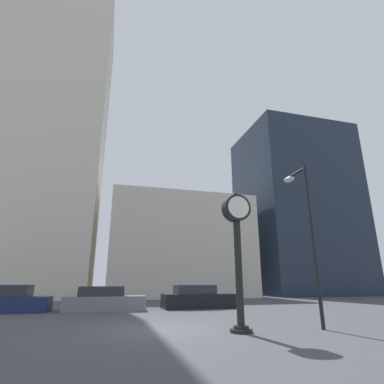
% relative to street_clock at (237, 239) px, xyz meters
% --- Properties ---
extents(ground_plane, '(200.00, 200.00, 0.00)m').
position_rel_street_clock_xyz_m(ground_plane, '(-2.38, 1.45, -3.16)').
color(ground_plane, '#424247').
extents(building_tall_tower, '(11.81, 12.00, 35.83)m').
position_rel_street_clock_xyz_m(building_tall_tower, '(-12.12, 25.45, 14.76)').
color(building_tall_tower, beige).
rests_on(building_tall_tower, ground_plane).
extents(building_storefront_row, '(15.81, 12.00, 11.06)m').
position_rel_street_clock_xyz_m(building_storefront_row, '(3.29, 25.45, 2.37)').
color(building_storefront_row, beige).
rests_on(building_storefront_row, ground_plane).
extents(building_glass_modern, '(13.89, 12.00, 22.64)m').
position_rel_street_clock_xyz_m(building_glass_modern, '(20.45, 25.45, 8.16)').
color(building_glass_modern, '#1E2838').
rests_on(building_glass_modern, ground_plane).
extents(street_clock, '(1.01, 0.78, 4.95)m').
position_rel_street_clock_xyz_m(street_clock, '(0.00, 0.00, 0.00)').
color(street_clock, black).
rests_on(street_clock, ground_plane).
extents(car_navy, '(4.08, 1.85, 1.47)m').
position_rel_street_clock_xyz_m(car_navy, '(-9.66, 9.61, -2.55)').
color(car_navy, '#19234C').
rests_on(car_navy, ground_plane).
extents(car_grey, '(4.75, 2.09, 1.38)m').
position_rel_street_clock_xyz_m(car_grey, '(-4.57, 9.27, -2.58)').
color(car_grey, slate).
rests_on(car_grey, ground_plane).
extents(car_black, '(4.62, 1.90, 1.44)m').
position_rel_street_clock_xyz_m(car_black, '(1.23, 9.52, -2.55)').
color(car_black, black).
rests_on(car_black, ground_plane).
extents(street_lamp_right, '(0.36, 1.57, 6.32)m').
position_rel_street_clock_xyz_m(street_lamp_right, '(3.12, 0.17, 1.04)').
color(street_lamp_right, black).
rests_on(street_lamp_right, ground_plane).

